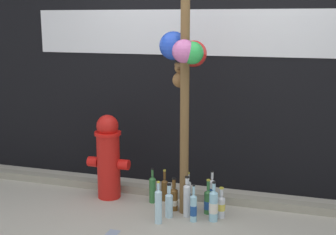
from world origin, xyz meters
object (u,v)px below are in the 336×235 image
fire_hydrant (108,156)px  bottle_11 (193,208)px  bottle_9 (153,189)px  bottle_5 (208,201)px  bottle_0 (188,195)px  bottle_7 (214,205)px  bottle_4 (169,203)px  bottle_10 (174,198)px  bottle_8 (221,206)px  memorial_post (185,36)px  bottle_2 (187,199)px  bottle_1 (212,192)px  bottle_6 (158,206)px  bottle_3 (165,189)px

fire_hydrant → bottle_11: bearing=-18.1°
bottle_9 → bottle_11: bottle_9 is taller
fire_hydrant → bottle_5: fire_hydrant is taller
bottle_0 → bottle_11: bottle_0 is taller
bottle_7 → bottle_9: size_ratio=1.05×
bottle_5 → bottle_7: size_ratio=0.90×
bottle_4 → bottle_10: bearing=89.9°
bottle_8 → bottle_11: bottle_11 is taller
memorial_post → bottle_0: memorial_post is taller
bottle_2 → bottle_0: bearing=101.8°
bottle_2 → bottle_1: bearing=60.1°
bottle_0 → bottle_4: 0.25m
memorial_post → fire_hydrant: size_ratio=3.23×
bottle_6 → bottle_8: 0.59m
bottle_6 → bottle_8: (0.51, 0.28, -0.05)m
fire_hydrant → bottle_6: size_ratio=2.19×
bottle_6 → bottle_8: size_ratio=1.35×
bottle_4 → bottle_0: bearing=61.4°
bottle_2 → bottle_5: (0.17, 0.12, -0.05)m
bottle_6 → bottle_10: (0.05, 0.31, -0.05)m
bottle_3 → bottle_9: bearing=-140.2°
bottle_4 → bottle_5: bottle_5 is taller
bottle_1 → bottle_11: 0.39m
bottle_1 → bottle_0: bearing=-146.3°
bottle_0 → bottle_1: bearing=33.7°
bottle_0 → fire_hydrant: bearing=175.4°
bottle_2 → bottle_7: (0.25, -0.02, -0.02)m
bottle_3 → bottle_9: bottle_9 is taller
bottle_0 → bottle_2: (0.03, -0.16, 0.02)m
bottle_0 → bottle_6: bearing=-114.9°
bottle_10 → bottle_1: bearing=30.9°
bottle_4 → bottle_6: 0.16m
bottle_3 → bottle_4: same height
memorial_post → bottle_3: 1.54m
bottle_2 → bottle_8: (0.31, 0.07, -0.05)m
bottle_2 → bottle_8: bottle_2 is taller
bottle_5 → bottle_6: (-0.38, -0.33, 0.05)m
bottle_1 → memorial_post: bearing=-143.4°
bottle_3 → bottle_2: bearing=-44.5°
memorial_post → bottle_8: 1.57m
bottle_6 → bottle_7: (0.46, 0.19, -0.02)m
bottle_7 → bottle_8: (0.05, 0.09, -0.03)m
bottle_3 → bottle_5: (0.48, -0.18, -0.00)m
bottle_1 → bottle_8: 0.27m
bottle_1 → bottle_2: bearing=-119.9°
bottle_1 → bottle_4: 0.48m
memorial_post → bottle_6: bearing=-113.0°
memorial_post → bottle_11: (0.15, -0.21, -1.51)m
bottle_10 → bottle_3: bearing=127.8°
bottle_2 → bottle_11: bottle_2 is taller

